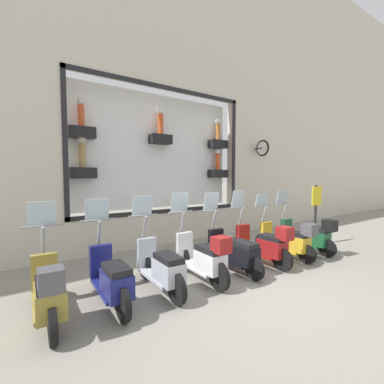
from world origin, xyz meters
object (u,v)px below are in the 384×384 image
object	(u,v)px
scooter_silver_5	(161,267)
scooter_black_3	(235,252)
scooter_white_4	(203,257)
scooter_navy_6	(111,279)
shop_sign_post	(316,213)
scooter_yellow_1	(289,240)
scooter_olive_7	(48,292)
scooter_green_0	(309,235)
scooter_red_2	(264,244)

from	to	relation	value
scooter_silver_5	scooter_black_3	bearing A→B (deg)	-90.14
scooter_white_4	scooter_navy_6	bearing A→B (deg)	88.15
shop_sign_post	scooter_yellow_1	bearing A→B (deg)	100.28
scooter_white_4	shop_sign_post	xyz separation A→B (m)	(0.29, -4.31, 0.49)
scooter_white_4	scooter_silver_5	distance (m)	0.88
scooter_black_3	scooter_olive_7	distance (m)	3.51
scooter_black_3	scooter_navy_6	bearing A→B (deg)	89.95
scooter_green_0	scooter_olive_7	distance (m)	6.13
scooter_white_4	shop_sign_post	size ratio (longest dim) A/B	1.01
scooter_green_0	scooter_red_2	distance (m)	1.75
scooter_navy_6	shop_sign_post	xyz separation A→B (m)	(0.23, -6.06, 0.54)
scooter_black_3	shop_sign_post	bearing A→B (deg)	-86.09
scooter_silver_5	scooter_olive_7	xyz separation A→B (m)	(-0.07, 1.75, 0.03)
scooter_green_0	scooter_white_4	xyz separation A→B (m)	(0.01, 3.51, 0.02)
scooter_white_4	shop_sign_post	world-z (taller)	shop_sign_post
scooter_yellow_1	scooter_olive_7	world-z (taller)	scooter_olive_7
scooter_white_4	scooter_olive_7	xyz separation A→B (m)	(-0.01, 2.63, -0.02)
scooter_green_0	scooter_olive_7	world-z (taller)	scooter_olive_7
scooter_olive_7	shop_sign_post	world-z (taller)	shop_sign_post
scooter_navy_6	shop_sign_post	bearing A→B (deg)	-87.80
scooter_black_3	scooter_silver_5	bearing A→B (deg)	89.86
scooter_yellow_1	scooter_olive_7	xyz separation A→B (m)	(0.01, 5.26, 0.01)
scooter_black_3	scooter_olive_7	bearing A→B (deg)	91.04
scooter_silver_5	shop_sign_post	world-z (taller)	shop_sign_post
scooter_silver_5	shop_sign_post	bearing A→B (deg)	-87.45
scooter_green_0	shop_sign_post	bearing A→B (deg)	-69.43
scooter_black_3	scooter_navy_6	size ratio (longest dim) A/B	1.00
scooter_red_2	scooter_olive_7	size ratio (longest dim) A/B	1.00
scooter_green_0	scooter_black_3	size ratio (longest dim) A/B	1.00
scooter_black_3	scooter_olive_7	xyz separation A→B (m)	(-0.06, 3.51, 0.04)
scooter_red_2	scooter_navy_6	size ratio (longest dim) A/B	1.00
scooter_olive_7	scooter_green_0	bearing A→B (deg)	-90.03
scooter_green_0	scooter_black_3	xyz separation A→B (m)	(0.07, 2.63, -0.04)
scooter_green_0	scooter_black_3	world-z (taller)	scooter_black_3
scooter_yellow_1	scooter_black_3	world-z (taller)	scooter_black_3
scooter_green_0	scooter_red_2	world-z (taller)	scooter_red_2
scooter_black_3	scooter_white_4	bearing A→B (deg)	93.54
scooter_navy_6	shop_sign_post	world-z (taller)	shop_sign_post
scooter_red_2	scooter_black_3	size ratio (longest dim) A/B	1.00
scooter_yellow_1	shop_sign_post	distance (m)	1.78
scooter_green_0	scooter_black_3	bearing A→B (deg)	88.55
scooter_silver_5	scooter_navy_6	size ratio (longest dim) A/B	1.00
shop_sign_post	scooter_black_3	bearing A→B (deg)	93.91
scooter_yellow_1	scooter_silver_5	world-z (taller)	scooter_silver_5
scooter_olive_7	shop_sign_post	xyz separation A→B (m)	(0.30, -6.94, 0.51)
scooter_yellow_1	scooter_white_4	world-z (taller)	scooter_white_4
scooter_olive_7	shop_sign_post	bearing A→B (deg)	-87.54
scooter_white_4	scooter_red_2	bearing A→B (deg)	-90.15
scooter_yellow_1	scooter_black_3	xyz separation A→B (m)	(0.07, 1.75, -0.03)
scooter_green_0	scooter_red_2	xyz separation A→B (m)	(0.01, 1.75, 0.01)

